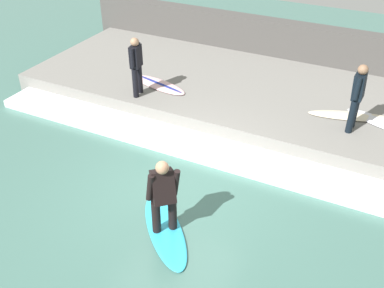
{
  "coord_description": "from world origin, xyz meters",
  "views": [
    {
      "loc": [
        -6.22,
        -3.45,
        5.81
      ],
      "look_at": [
        0.68,
        0.0,
        0.7
      ],
      "focal_mm": 42.0,
      "sensor_mm": 36.0,
      "label": 1
    }
  ],
  "objects_px": {
    "surfboard_waiting_near": "(160,85)",
    "surfer_waiting_near": "(136,64)",
    "surfer_riding": "(163,193)",
    "surfboard_riding": "(165,230)",
    "surfer_waiting_far": "(357,94)",
    "surfboard_waiting_far": "(350,116)"
  },
  "relations": [
    {
      "from": "surfboard_riding",
      "to": "surfboard_waiting_near",
      "type": "distance_m",
      "value": 4.96
    },
    {
      "from": "surfboard_riding",
      "to": "surfer_waiting_far",
      "type": "bearing_deg",
      "value": -29.52
    },
    {
      "from": "surfboard_riding",
      "to": "surfer_waiting_far",
      "type": "height_order",
      "value": "surfer_waiting_far"
    },
    {
      "from": "surfer_riding",
      "to": "surfer_waiting_far",
      "type": "height_order",
      "value": "surfer_waiting_far"
    },
    {
      "from": "surfboard_riding",
      "to": "surfboard_waiting_far",
      "type": "bearing_deg",
      "value": -25.76
    },
    {
      "from": "surfboard_riding",
      "to": "surfer_riding",
      "type": "relative_size",
      "value": 1.28
    },
    {
      "from": "surfboard_riding",
      "to": "surfboard_waiting_near",
      "type": "relative_size",
      "value": 1.04
    },
    {
      "from": "surfer_riding",
      "to": "surfboard_waiting_far",
      "type": "xyz_separation_m",
      "value": [
        4.8,
        -2.32,
        -0.35
      ]
    },
    {
      "from": "surfer_waiting_near",
      "to": "surfboard_waiting_near",
      "type": "height_order",
      "value": "surfer_waiting_near"
    },
    {
      "from": "surfer_riding",
      "to": "surfer_waiting_far",
      "type": "xyz_separation_m",
      "value": [
        4.25,
        -2.4,
        0.49
      ]
    },
    {
      "from": "surfboard_riding",
      "to": "surfboard_waiting_far",
      "type": "relative_size",
      "value": 0.95
    },
    {
      "from": "surfer_waiting_far",
      "to": "surfboard_waiting_near",
      "type": "bearing_deg",
      "value": 90.17
    },
    {
      "from": "surfer_riding",
      "to": "surfboard_waiting_near",
      "type": "distance_m",
      "value": 4.95
    },
    {
      "from": "surfer_waiting_near",
      "to": "surfboard_waiting_near",
      "type": "relative_size",
      "value": 0.83
    },
    {
      "from": "surfboard_waiting_near",
      "to": "surfboard_waiting_far",
      "type": "relative_size",
      "value": 0.91
    },
    {
      "from": "surfboard_waiting_near",
      "to": "surfer_riding",
      "type": "bearing_deg",
      "value": -149.05
    },
    {
      "from": "surfboard_riding",
      "to": "surfer_riding",
      "type": "distance_m",
      "value": 0.86
    },
    {
      "from": "surfer_riding",
      "to": "surfer_waiting_far",
      "type": "relative_size",
      "value": 0.95
    },
    {
      "from": "surfboard_waiting_near",
      "to": "surfer_waiting_near",
      "type": "bearing_deg",
      "value": 160.66
    },
    {
      "from": "surfboard_waiting_near",
      "to": "surfboard_waiting_far",
      "type": "xyz_separation_m",
      "value": [
        0.57,
        -4.86,
        -0.0
      ]
    },
    {
      "from": "surfboard_waiting_far",
      "to": "surfboard_waiting_near",
      "type": "bearing_deg",
      "value": 96.71
    },
    {
      "from": "surfer_riding",
      "to": "surfer_waiting_near",
      "type": "bearing_deg",
      "value": 37.97
    }
  ]
}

